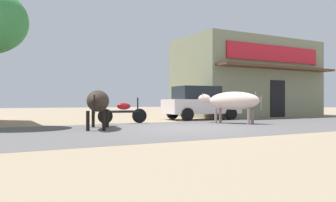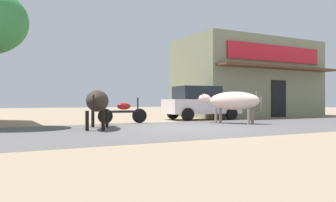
{
  "view_description": "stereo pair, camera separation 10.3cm",
  "coord_description": "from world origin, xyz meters",
  "views": [
    {
      "loc": [
        -5.86,
        -9.65,
        0.9
      ],
      "look_at": [
        0.73,
        2.52,
        0.92
      ],
      "focal_mm": 35.97,
      "sensor_mm": 36.0,
      "label": 1
    },
    {
      "loc": [
        -5.77,
        -9.7,
        0.9
      ],
      "look_at": [
        0.73,
        2.52,
        0.92
      ],
      "focal_mm": 35.97,
      "sensor_mm": 36.0,
      "label": 2
    }
  ],
  "objects": [
    {
      "name": "ground",
      "position": [
        0.0,
        0.0,
        0.0
      ],
      "size": [
        80.0,
        80.0,
        0.0
      ],
      "primitive_type": "plane",
      "color": "gray"
    },
    {
      "name": "parked_hatchback_car",
      "position": [
        3.48,
        4.27,
        0.84
      ],
      "size": [
        3.81,
        2.05,
        1.64
      ],
      "color": "silver",
      "rests_on": "ground"
    },
    {
      "name": "asphalt_road",
      "position": [
        0.0,
        0.0,
        0.0
      ],
      "size": [
        72.0,
        6.35,
        0.0
      ],
      "primitive_type": "cube",
      "color": "#535050",
      "rests_on": "ground"
    },
    {
      "name": "cow_near_brown",
      "position": [
        -2.62,
        1.1,
        0.9
      ],
      "size": [
        1.48,
        2.69,
        1.26
      ],
      "color": "#2F251D",
      "rests_on": "ground"
    },
    {
      "name": "storefront_right_club",
      "position": [
        8.53,
        6.51,
        2.32
      ],
      "size": [
        8.58,
        5.45,
        4.63
      ],
      "color": "gray",
      "rests_on": "ground"
    },
    {
      "name": "parked_motorcycle",
      "position": [
        -0.92,
        3.32,
        0.47
      ],
      "size": [
        1.97,
        0.52,
        1.05
      ],
      "color": "black",
      "rests_on": "ground"
    },
    {
      "name": "cow_far_dark",
      "position": [
        2.98,
        1.13,
        0.92
      ],
      "size": [
        1.83,
        2.5,
        1.29
      ],
      "color": "beige",
      "rests_on": "ground"
    },
    {
      "name": "pedestrian_by_shop",
      "position": [
        7.12,
        4.53,
        0.99
      ],
      "size": [
        0.38,
        0.61,
        1.68
      ],
      "color": "#3F3F47",
      "rests_on": "ground"
    }
  ]
}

